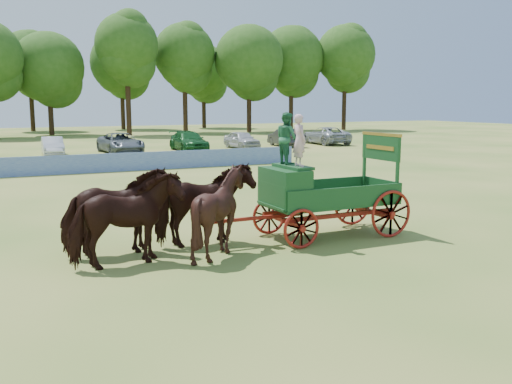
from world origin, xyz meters
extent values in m
plane|color=#A8994B|center=(0.00, 0.00, 0.00)|extent=(160.00, 160.00, 0.00)
imported|color=black|center=(-3.20, -1.05, 1.13)|extent=(2.80, 1.54, 2.26)
imported|color=black|center=(-3.20, 0.05, 1.13)|extent=(2.72, 1.33, 2.26)
imported|color=black|center=(-0.80, -1.05, 1.13)|extent=(2.11, 1.89, 2.26)
imported|color=black|center=(-0.80, 0.05, 1.13)|extent=(2.75, 1.40, 2.26)
cube|color=#A22910|center=(1.40, -0.50, 0.60)|extent=(0.12, 2.00, 0.12)
cube|color=#A22910|center=(4.40, -0.50, 0.60)|extent=(0.12, 2.00, 0.12)
cube|color=#A22910|center=(2.90, -1.05, 0.72)|extent=(3.80, 0.10, 0.12)
cube|color=#A22910|center=(2.90, 0.05, 0.72)|extent=(3.80, 0.10, 0.12)
cube|color=#A22910|center=(0.50, -0.50, 0.75)|extent=(2.80, 0.09, 0.09)
cube|color=#194B1C|center=(2.90, -0.50, 1.00)|extent=(3.80, 1.80, 0.10)
cube|color=#194B1C|center=(2.90, -1.38, 1.30)|extent=(3.80, 0.06, 0.55)
cube|color=#194B1C|center=(2.90, 0.38, 1.30)|extent=(3.80, 0.06, 0.55)
cube|color=#194B1C|center=(4.78, -0.50, 1.30)|extent=(0.06, 1.80, 0.55)
cube|color=#194B1C|center=(1.40, -0.50, 1.55)|extent=(0.85, 1.70, 1.05)
cube|color=#194B1C|center=(1.65, -0.50, 2.12)|extent=(0.55, 1.50, 0.08)
cube|color=#194B1C|center=(1.02, -0.50, 1.35)|extent=(0.10, 1.60, 0.65)
cube|color=#194B1C|center=(1.20, -0.50, 1.05)|extent=(0.55, 1.60, 0.06)
cube|color=#194B1C|center=(4.70, -1.30, 1.95)|extent=(0.08, 0.08, 1.80)
cube|color=#194B1C|center=(4.70, 0.30, 1.95)|extent=(0.08, 0.08, 1.80)
cube|color=#194B1C|center=(4.70, -0.50, 2.55)|extent=(0.07, 1.75, 0.75)
cube|color=gold|center=(4.70, -0.50, 2.95)|extent=(0.08, 1.80, 0.09)
cube|color=gold|center=(4.66, -0.50, 2.55)|extent=(0.02, 1.30, 0.12)
torus|color=#A22910|center=(1.40, -1.45, 0.55)|extent=(1.09, 0.09, 1.09)
torus|color=#A22910|center=(1.40, 0.45, 0.55)|extent=(1.09, 0.09, 1.09)
torus|color=#A22910|center=(4.40, -1.45, 0.70)|extent=(1.39, 0.09, 1.39)
torus|color=#A22910|center=(4.40, 0.45, 0.70)|extent=(1.39, 0.09, 1.39)
imported|color=beige|center=(1.65, -0.85, 2.87)|extent=(0.34, 0.52, 1.43)
imported|color=#286B42|center=(1.65, -0.15, 2.90)|extent=(0.56, 0.71, 1.47)
cube|color=#1D3C9E|center=(-1.00, 18.00, 0.53)|extent=(26.00, 0.08, 1.05)
imported|color=silver|center=(-1.44, 30.08, 0.68)|extent=(1.63, 4.19, 1.36)
imported|color=slate|center=(3.55, 29.97, 0.77)|extent=(2.92, 5.71, 1.54)
imported|color=#144C1E|center=(8.95, 29.53, 0.77)|extent=(2.33, 5.39, 1.54)
imported|color=#B2B2B7|center=(13.77, 29.76, 0.74)|extent=(1.94, 4.40, 1.47)
imported|color=#262628|center=(18.25, 30.20, 0.78)|extent=(1.96, 4.81, 1.55)
imported|color=#999EA5|center=(22.86, 30.84, 0.80)|extent=(3.04, 5.94, 1.60)
cylinder|color=#382314|center=(1.48, 57.47, 2.15)|extent=(0.60, 0.60, 4.29)
sphere|color=#254F15|center=(1.48, 57.47, 7.91)|extent=(8.27, 8.27, 8.27)
cylinder|color=#382314|center=(9.76, 53.31, 2.85)|extent=(0.60, 0.60, 5.70)
sphere|color=#254F15|center=(9.76, 53.31, 10.49)|extent=(7.30, 7.30, 7.30)
cylinder|color=#382314|center=(17.62, 55.78, 2.68)|extent=(0.60, 0.60, 5.37)
sphere|color=#254F15|center=(17.62, 55.78, 9.89)|extent=(7.72, 7.72, 7.72)
cylinder|color=#382314|center=(25.52, 53.42, 2.52)|extent=(0.60, 0.60, 5.03)
sphere|color=#254F15|center=(25.52, 53.42, 9.27)|extent=(8.87, 8.87, 8.87)
cylinder|color=#382314|center=(32.99, 55.61, 2.67)|extent=(0.60, 0.60, 5.34)
sphere|color=#254F15|center=(32.99, 55.61, 9.83)|extent=(8.82, 8.82, 8.82)
cylinder|color=#382314|center=(40.26, 53.33, 2.82)|extent=(0.60, 0.60, 5.64)
sphere|color=#254F15|center=(40.26, 53.33, 10.40)|extent=(8.26, 8.26, 8.26)
cylinder|color=#382314|center=(0.29, 68.40, 2.52)|extent=(0.60, 0.60, 5.04)
sphere|color=#254F15|center=(0.29, 68.40, 9.29)|extent=(8.05, 8.05, 8.05)
cylinder|color=#382314|center=(12.47, 68.34, 2.57)|extent=(0.60, 0.60, 5.13)
sphere|color=#254F15|center=(12.47, 68.34, 9.45)|extent=(8.71, 8.71, 8.71)
cylinder|color=#382314|center=(24.58, 67.58, 2.29)|extent=(0.60, 0.60, 4.58)
sphere|color=#254F15|center=(24.58, 67.58, 8.43)|extent=(8.04, 8.04, 8.04)
camera|label=1|loc=(-6.17, -14.35, 3.91)|focal=40.00mm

